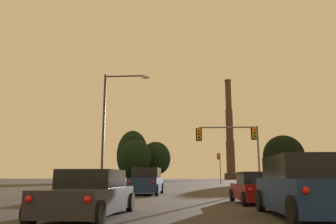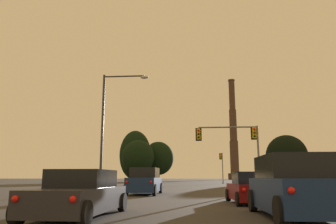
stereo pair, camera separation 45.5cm
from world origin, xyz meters
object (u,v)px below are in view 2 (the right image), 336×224
Objects in this scene: sedan_left_lane_third at (80,195)px; suv_left_lane_front at (145,181)px; traffic_light_far_right at (222,163)px; hatchback_right_lane_second at (251,189)px; street_lamp at (110,119)px; smokestack at (234,139)px; suv_right_lane_third at (294,187)px; traffic_light_overhead_right at (237,141)px.

suv_left_lane_front is at bearing 91.52° from sedan_left_lane_third.
traffic_light_far_right is at bearing 78.28° from suv_left_lane_front.
hatchback_right_lane_second is at bearing -93.09° from traffic_light_far_right.
sedan_left_lane_third is 0.97× the size of suv_left_lane_front.
suv_left_lane_front reaches higher than hatchback_right_lane_second.
sedan_left_lane_third is 13.40m from suv_left_lane_front.
street_lamp is 0.18× the size of smokestack.
suv_left_lane_front reaches higher than sedan_left_lane_third.
smokestack is (14.72, 103.41, 16.53)m from traffic_light_far_right.
smokestack is (23.60, 145.99, 19.54)m from suv_left_lane_front.
smokestack is (17.43, 153.68, 19.78)m from hatchback_right_lane_second.
suv_right_lane_third is 21.11m from traffic_light_overhead_right.
traffic_light_overhead_right is at bearing 87.20° from suv_right_lane_third.
sedan_left_lane_third is 0.79× the size of traffic_light_overhead_right.
suv_left_lane_front is at bearing -101.78° from traffic_light_far_right.
suv_right_lane_third is 18.27m from street_lamp.
smokestack is (16.07, 138.43, 15.86)m from traffic_light_overhead_right.
hatchback_right_lane_second is at bearing -44.81° from street_lamp.
suv_right_lane_third is at bearing -88.10° from hatchback_right_lane_second.
suv_left_lane_front is (-6.55, 13.20, 0.00)m from suv_right_lane_third.
traffic_light_overhead_right is 0.64× the size of street_lamp.
traffic_light_overhead_right is at bearing 71.70° from sedan_left_lane_third.
suv_left_lane_front is 149.17m from smokestack.
hatchback_right_lane_second is 15.81m from traffic_light_overhead_right.
suv_right_lane_third is 161.28m from smokestack.
street_lamp is at bearing 153.98° from suv_left_lane_front.
street_lamp reaches higher than suv_right_lane_third.
sedan_left_lane_third is 0.80× the size of traffic_light_far_right.
street_lamp reaches higher than hatchback_right_lane_second.
suv_right_lane_third is 55.90m from traffic_light_far_right.
suv_right_lane_third is 0.52× the size of street_lamp.
smokestack is at bearing 82.98° from sedan_left_lane_third.
traffic_light_far_right is 0.11× the size of smokestack.
traffic_light_overhead_right is 12.30m from street_lamp.
sedan_left_lane_third is 8.38m from hatchback_right_lane_second.
suv_left_lane_front is at bearing -26.08° from street_lamp.
traffic_light_overhead_right is 35.05m from traffic_light_far_right.
sedan_left_lane_third is at bearing -109.70° from traffic_light_overhead_right.
hatchback_right_lane_second is 0.85× the size of suv_left_lane_front.
street_lamp is at bearing -150.45° from traffic_light_overhead_right.
traffic_light_far_right is at bearing 82.41° from sedan_left_lane_third.
traffic_light_overhead_right is at bearing -96.62° from smokestack.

